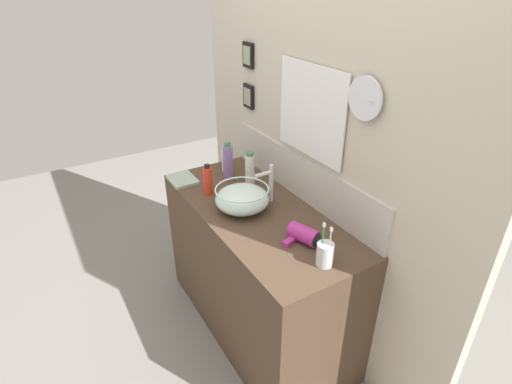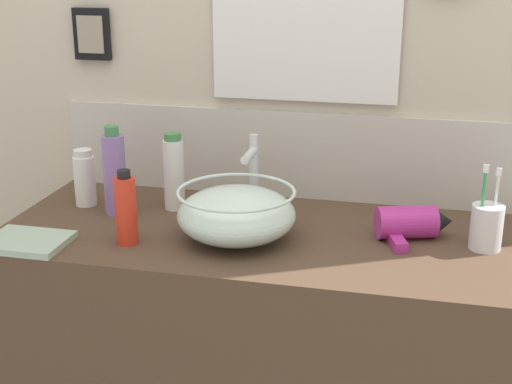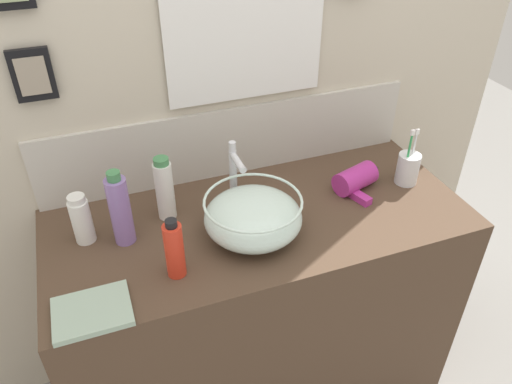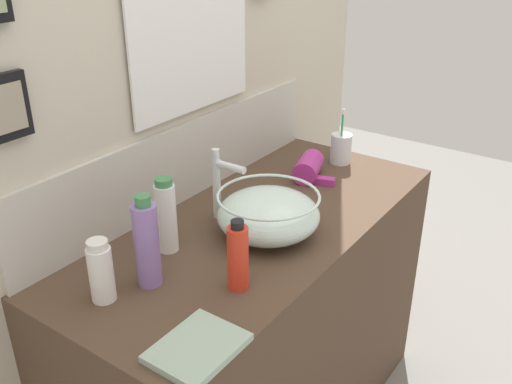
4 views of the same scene
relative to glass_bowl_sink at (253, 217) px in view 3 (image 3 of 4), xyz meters
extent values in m
plane|color=gray|center=(0.05, 0.06, -0.89)|extent=(6.00, 6.00, 0.00)
cube|color=#4C3828|center=(0.05, 0.06, -0.47)|extent=(1.28, 0.56, 0.82)
cube|color=beige|center=(0.05, 0.37, 0.30)|extent=(2.07, 0.06, 2.37)
cube|color=beige|center=(0.05, 0.33, 0.06)|extent=(1.25, 0.02, 0.24)
cube|color=white|center=(0.10, 0.34, 0.43)|extent=(0.43, 0.01, 0.39)
cube|color=white|center=(0.10, 0.33, 0.43)|extent=(0.49, 0.01, 0.45)
cube|color=black|center=(-0.49, 0.33, 0.37)|extent=(0.10, 0.02, 0.14)
cube|color=gray|center=(-0.49, 0.32, 0.37)|extent=(0.08, 0.01, 0.10)
ellipsoid|color=silver|center=(0.00, 0.00, 0.00)|extent=(0.28, 0.28, 0.12)
torus|color=silver|center=(0.00, 0.00, 0.05)|extent=(0.28, 0.28, 0.01)
torus|color=#B2B7BC|center=(0.00, 0.00, -0.06)|extent=(0.11, 0.11, 0.01)
cylinder|color=silver|center=(0.00, 0.18, 0.03)|extent=(0.02, 0.02, 0.18)
cylinder|color=silver|center=(0.00, 0.13, 0.11)|extent=(0.02, 0.10, 0.02)
cylinder|color=silver|center=(0.00, 0.18, 0.13)|extent=(0.02, 0.02, 0.03)
cylinder|color=#B22D8C|center=(0.39, 0.10, -0.03)|extent=(0.16, 0.12, 0.08)
cone|color=black|center=(0.47, 0.13, -0.03)|extent=(0.06, 0.08, 0.07)
cube|color=#B22D8C|center=(0.37, 0.04, -0.05)|extent=(0.06, 0.09, 0.02)
cylinder|color=silver|center=(0.57, 0.08, -0.01)|extent=(0.07, 0.07, 0.11)
cylinder|color=white|center=(0.58, 0.08, 0.02)|extent=(0.01, 0.01, 0.17)
cube|color=white|center=(0.58, 0.08, 0.12)|extent=(0.01, 0.01, 0.02)
cylinder|color=green|center=(0.55, 0.07, 0.03)|extent=(0.01, 0.01, 0.18)
cube|color=white|center=(0.55, 0.07, 0.13)|extent=(0.01, 0.01, 0.02)
cylinder|color=white|center=(-0.46, 0.14, 0.00)|extent=(0.06, 0.06, 0.13)
cylinder|color=silver|center=(-0.46, 0.14, 0.08)|extent=(0.05, 0.05, 0.02)
cylinder|color=red|center=(-0.24, -0.08, 0.02)|extent=(0.05, 0.05, 0.16)
cylinder|color=black|center=(-0.24, -0.08, 0.10)|extent=(0.03, 0.03, 0.02)
cylinder|color=#8C6BB2|center=(-0.35, 0.10, 0.04)|extent=(0.06, 0.06, 0.21)
cylinder|color=#3F7F4C|center=(-0.35, 0.10, 0.16)|extent=(0.04, 0.04, 0.02)
cylinder|color=white|center=(-0.21, 0.17, 0.03)|extent=(0.05, 0.05, 0.19)
cylinder|color=#3F7F4C|center=(-0.21, 0.17, 0.13)|extent=(0.04, 0.04, 0.02)
cube|color=#99B29E|center=(-0.47, -0.14, -0.06)|extent=(0.19, 0.15, 0.02)
camera|label=1|loc=(1.56, -0.86, 1.02)|focal=28.00mm
camera|label=2|loc=(0.40, -1.51, 0.59)|focal=50.00mm
camera|label=3|loc=(-0.38, -1.04, 0.88)|focal=35.00mm
camera|label=4|loc=(-1.13, -0.75, 0.73)|focal=40.00mm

